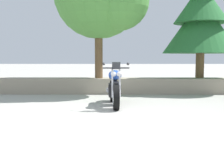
% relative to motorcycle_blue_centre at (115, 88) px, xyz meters
% --- Properties ---
extents(ground_plane, '(120.00, 120.00, 0.00)m').
position_rel_motorcycle_blue_centre_xyz_m(ground_plane, '(-0.82, -2.00, -0.49)').
color(ground_plane, '#A3A099').
extents(stone_wall, '(36.00, 0.80, 0.55)m').
position_rel_motorcycle_blue_centre_xyz_m(stone_wall, '(-0.82, 2.80, -0.21)').
color(stone_wall, gray).
rests_on(stone_wall, ground).
extents(motorcycle_blue_centre, '(0.67, 2.07, 1.18)m').
position_rel_motorcycle_blue_centre_xyz_m(motorcycle_blue_centre, '(0.00, 0.00, 0.00)').
color(motorcycle_blue_centre, black).
rests_on(motorcycle_blue_centre, ground).
extents(pine_tree_mid_left, '(2.74, 2.74, 3.95)m').
position_rel_motorcycle_blue_centre_xyz_m(pine_tree_mid_left, '(3.14, 3.04, 2.25)').
color(pine_tree_mid_left, brown).
rests_on(pine_tree_mid_left, stone_wall).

